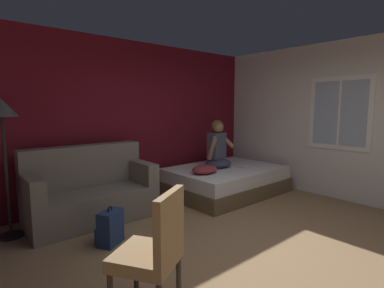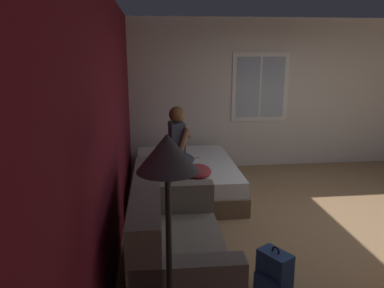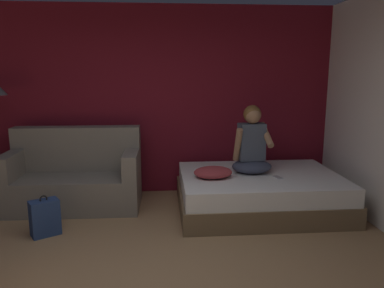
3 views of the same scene
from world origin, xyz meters
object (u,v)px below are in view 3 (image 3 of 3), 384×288
at_px(throw_pillow, 213,172).
at_px(cell_phone, 278,177).
at_px(person_seated, 252,145).
at_px(backpack, 45,218).
at_px(couch, 75,177).
at_px(bed, 259,192).

height_order(throw_pillow, cell_phone, throw_pillow).
relative_size(person_seated, cell_phone, 6.08).
height_order(backpack, cell_phone, cell_phone).
bearing_deg(backpack, couch, 80.86).
distance_m(bed, backpack, 2.61).
height_order(bed, couch, couch).
height_order(person_seated, cell_phone, person_seated).
bearing_deg(couch, throw_pillow, -14.53).
bearing_deg(person_seated, backpack, -164.90).
relative_size(couch, backpack, 3.74).
bearing_deg(bed, person_seated, 129.49).
bearing_deg(person_seated, bed, -50.51).
xyz_separation_m(throw_pillow, cell_phone, (0.81, -0.07, -0.07)).
height_order(couch, backpack, couch).
xyz_separation_m(bed, couch, (-2.41, 0.35, 0.16)).
bearing_deg(cell_phone, backpack, -10.52).
bearing_deg(couch, backpack, -99.14).
bearing_deg(throw_pillow, backpack, -167.17).
xyz_separation_m(bed, throw_pillow, (-0.63, -0.11, 0.31)).
bearing_deg(bed, couch, 171.76).
height_order(couch, person_seated, person_seated).
xyz_separation_m(couch, person_seated, (2.32, -0.24, 0.44)).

